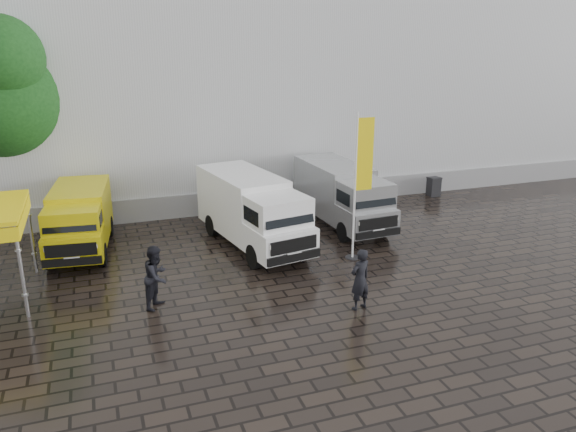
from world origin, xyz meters
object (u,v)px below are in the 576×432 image
(person_tent, at_px, (157,277))
(van_silver, at_px, (342,196))
(flagpole, at_px, (360,178))
(person_front, at_px, (360,279))
(van_white, at_px, (253,212))
(van_yellow, at_px, (80,222))
(wheelie_bin, at_px, (434,186))

(person_tent, bearing_deg, van_silver, -24.25)
(van_silver, xyz_separation_m, flagpole, (-0.96, -3.46, 1.65))
(van_silver, xyz_separation_m, person_front, (-2.64, -7.02, -0.32))
(van_white, bearing_deg, person_tent, -145.95)
(van_yellow, height_order, person_front, van_yellow)
(flagpole, bearing_deg, person_tent, -167.99)
(van_white, xyz_separation_m, van_silver, (4.12, 1.12, -0.07))
(person_front, height_order, person_tent, person_tent)
(wheelie_bin, relative_size, person_front, 0.51)
(flagpole, height_order, person_front, flagpole)
(van_white, distance_m, person_front, 6.10)
(van_white, bearing_deg, person_front, -86.08)
(wheelie_bin, height_order, person_tent, person_tent)
(flagpole, bearing_deg, van_yellow, 157.03)
(person_tent, bearing_deg, flagpole, -43.84)
(van_silver, distance_m, person_tent, 9.49)
(flagpole, distance_m, person_tent, 7.54)
(person_tent, bearing_deg, van_yellow, 55.08)
(wheelie_bin, height_order, person_front, person_front)
(flagpole, height_order, wheelie_bin, flagpole)
(flagpole, xyz_separation_m, wheelie_bin, (7.11, 6.08, -2.42))
(van_yellow, bearing_deg, van_white, -8.00)
(van_silver, relative_size, wheelie_bin, 6.14)
(flagpole, distance_m, wheelie_bin, 9.66)
(flagpole, relative_size, wheelie_bin, 5.54)
(van_silver, bearing_deg, van_white, -168.06)
(van_silver, height_order, wheelie_bin, van_silver)
(person_front, bearing_deg, person_tent, -37.15)
(van_silver, relative_size, flagpole, 1.11)
(van_silver, distance_m, wheelie_bin, 6.73)
(wheelie_bin, bearing_deg, van_silver, -156.10)
(van_silver, relative_size, person_front, 3.12)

